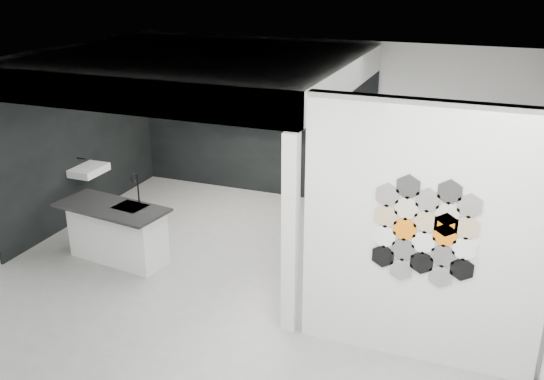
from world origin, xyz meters
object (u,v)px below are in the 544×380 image
Objects in this scene: kettle at (315,125)px; glass_vase at (330,126)px; bottle_dark at (248,118)px; partition_panel at (422,237)px; stockpot at (208,113)px; glass_bowl at (330,127)px; utensil_cup at (210,115)px; wall_basin at (89,170)px; kitchen_island at (117,231)px.

kettle is 1.15× the size of glass_vase.
glass_vase is 1.50m from bottle_dark.
bottle_dark is at bearing 132.78° from partition_panel.
stockpot reaches higher than kettle.
glass_bowl is 1.35× the size of utensil_cup.
wall_basin is 2.60× the size of stockpot.
glass_bowl is 1.50m from bottle_dark.
wall_basin is (-5.46, 1.80, -0.55)m from partition_panel.
kitchen_island reaches higher than wall_basin.
kettle is 1.20× the size of glass_bowl.
kettle is 1.63× the size of utensil_cup.
partition_panel is 20.40× the size of glass_bowl.
glass_bowl reaches higher than wall_basin.
bottle_dark is 1.52× the size of utensil_cup.
kettle is at bearing 121.23° from partition_panel.
bottle_dark is at bearing 180.00° from glass_vase.
glass_vase is at bearing 0.00° from stockpot.
bottle_dark is (0.79, 0.00, -0.02)m from stockpot.
utensil_cup is (-1.97, 0.00, -0.02)m from kettle.
glass_bowl is (0.27, 0.00, -0.02)m from kettle.
kitchen_island is 11.64× the size of glass_vase.
partition_panel is at bearing -18.23° from wall_basin.
kitchen_island is (-4.24, 0.74, -0.97)m from partition_panel.
utensil_cup is (1.15, 2.07, 0.52)m from wall_basin.
glass_vase is at bearing 0.00° from bottle_dark.
kitchen_island is 3.78m from kettle.
glass_bowl is at bearing 0.00° from utensil_cup.
glass_vase is (3.39, 2.07, 0.54)m from wall_basin.
kitchen_island is at bearing -88.69° from utensil_cup.
partition_panel is 5.79m from utensil_cup.
kettle reaches higher than kitchen_island.
wall_basin is at bearing 146.88° from kitchen_island.
glass_bowl is at bearing -23.66° from kettle.
kitchen_island is 3.28m from stockpot.
stockpot is 2.27× the size of utensil_cup.
glass_bowl is at bearing 31.35° from wall_basin.
glass_bowl is 0.02m from glass_vase.
kettle reaches higher than glass_bowl.
glass_bowl reaches higher than kitchen_island.
stockpot is at bearing 180.00° from bottle_dark.
kettle reaches higher than utensil_cup.
kitchen_island is at bearing -124.73° from glass_bowl.
bottle_dark is at bearing 85.71° from kitchen_island.
stockpot is 1.61× the size of glass_vase.
glass_vase is (0.00, 0.00, 0.02)m from glass_bowl.
partition_panel reaches higher than kitchen_island.
stockpot is at bearing 99.98° from kitchen_island.
kitchen_island is at bearing -87.73° from stockpot.
stockpot is 1.40× the size of kettle.
kitchen_island is 10.85× the size of bottle_dark.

